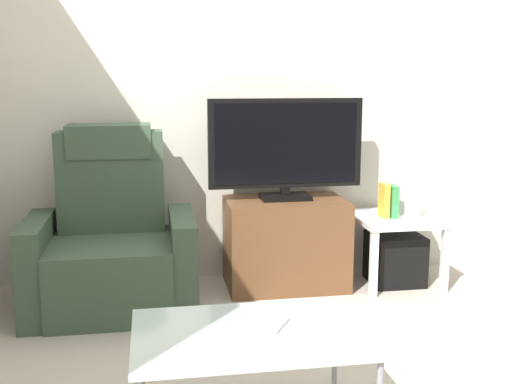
{
  "coord_description": "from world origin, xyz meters",
  "views": [
    {
      "loc": [
        -0.84,
        -3.06,
        1.38
      ],
      "look_at": [
        -0.24,
        0.5,
        0.7
      ],
      "focal_mm": 43.89,
      "sensor_mm": 36.0,
      "label": 1
    }
  ],
  "objects_px": {
    "book_middle": "(392,201)",
    "coffee_table": "(251,337)",
    "television": "(286,146)",
    "subwoofer_box": "(395,258)",
    "tv_stand": "(285,243)",
    "side_table": "(396,227)",
    "cell_phone": "(275,325)",
    "recliner_armchair": "(112,246)",
    "book_leftmost": "(384,200)",
    "game_console": "(410,196)"
  },
  "relations": [
    {
      "from": "tv_stand",
      "to": "subwoofer_box",
      "type": "xyz_separation_m",
      "value": [
        0.74,
        -0.06,
        -0.13
      ]
    },
    {
      "from": "television",
      "to": "subwoofer_box",
      "type": "xyz_separation_m",
      "value": [
        0.74,
        -0.08,
        -0.76
      ]
    },
    {
      "from": "book_leftmost",
      "to": "subwoofer_box",
      "type": "bearing_deg",
      "value": 11.31
    },
    {
      "from": "coffee_table",
      "to": "cell_phone",
      "type": "height_order",
      "value": "cell_phone"
    },
    {
      "from": "cell_phone",
      "to": "tv_stand",
      "type": "bearing_deg",
      "value": 107.25
    },
    {
      "from": "tv_stand",
      "to": "side_table",
      "type": "bearing_deg",
      "value": -4.58
    },
    {
      "from": "book_middle",
      "to": "coffee_table",
      "type": "relative_size",
      "value": 0.24
    },
    {
      "from": "book_middle",
      "to": "coffee_table",
      "type": "distance_m",
      "value": 1.99
    },
    {
      "from": "tv_stand",
      "to": "subwoofer_box",
      "type": "relative_size",
      "value": 2.32
    },
    {
      "from": "subwoofer_box",
      "to": "game_console",
      "type": "bearing_deg",
      "value": 6.34
    },
    {
      "from": "recliner_armchair",
      "to": "game_console",
      "type": "xyz_separation_m",
      "value": [
        1.93,
        0.12,
        0.21
      ]
    },
    {
      "from": "game_console",
      "to": "cell_phone",
      "type": "xyz_separation_m",
      "value": [
        -1.23,
        -1.58,
        -0.16
      ]
    },
    {
      "from": "tv_stand",
      "to": "side_table",
      "type": "distance_m",
      "value": 0.75
    },
    {
      "from": "book_leftmost",
      "to": "game_console",
      "type": "relative_size",
      "value": 0.87
    },
    {
      "from": "tv_stand",
      "to": "book_leftmost",
      "type": "distance_m",
      "value": 0.7
    },
    {
      "from": "book_middle",
      "to": "book_leftmost",
      "type": "bearing_deg",
      "value": 180.0
    },
    {
      "from": "book_leftmost",
      "to": "game_console",
      "type": "bearing_deg",
      "value": 8.97
    },
    {
      "from": "coffee_table",
      "to": "side_table",
      "type": "bearing_deg",
      "value": 52.37
    },
    {
      "from": "subwoofer_box",
      "to": "cell_phone",
      "type": "xyz_separation_m",
      "value": [
        -1.14,
        -1.57,
        0.26
      ]
    },
    {
      "from": "subwoofer_box",
      "to": "coffee_table",
      "type": "xyz_separation_m",
      "value": [
        -1.24,
        -1.61,
        0.23
      ]
    },
    {
      "from": "game_console",
      "to": "coffee_table",
      "type": "height_order",
      "value": "game_console"
    },
    {
      "from": "tv_stand",
      "to": "coffee_table",
      "type": "xyz_separation_m",
      "value": [
        -0.5,
        -1.67,
        0.1
      ]
    },
    {
      "from": "television",
      "to": "recliner_armchair",
      "type": "xyz_separation_m",
      "value": [
        -1.1,
        -0.19,
        -0.55
      ]
    },
    {
      "from": "television",
      "to": "cell_phone",
      "type": "distance_m",
      "value": 1.77
    },
    {
      "from": "book_middle",
      "to": "coffee_table",
      "type": "xyz_separation_m",
      "value": [
        -1.19,
        -1.59,
        -0.17
      ]
    },
    {
      "from": "book_leftmost",
      "to": "recliner_armchair",
      "type": "bearing_deg",
      "value": -177.0
    },
    {
      "from": "recliner_armchair",
      "to": "coffee_table",
      "type": "xyz_separation_m",
      "value": [
        0.6,
        -1.49,
        0.02
      ]
    },
    {
      "from": "coffee_table",
      "to": "cell_phone",
      "type": "relative_size",
      "value": 6.0
    },
    {
      "from": "television",
      "to": "game_console",
      "type": "relative_size",
      "value": 3.9
    },
    {
      "from": "side_table",
      "to": "subwoofer_box",
      "type": "bearing_deg",
      "value": 45.0
    },
    {
      "from": "book_middle",
      "to": "cell_phone",
      "type": "xyz_separation_m",
      "value": [
        -1.09,
        -1.55,
        -0.14
      ]
    },
    {
      "from": "book_leftmost",
      "to": "book_middle",
      "type": "xyz_separation_m",
      "value": [
        0.05,
        0.0,
        -0.01
      ]
    },
    {
      "from": "book_leftmost",
      "to": "cell_phone",
      "type": "height_order",
      "value": "book_leftmost"
    },
    {
      "from": "tv_stand",
      "to": "game_console",
      "type": "relative_size",
      "value": 3.02
    },
    {
      "from": "subwoofer_box",
      "to": "coffee_table",
      "type": "bearing_deg",
      "value": -127.63
    },
    {
      "from": "television",
      "to": "cell_phone",
      "type": "height_order",
      "value": "television"
    },
    {
      "from": "side_table",
      "to": "game_console",
      "type": "relative_size",
      "value": 2.11
    },
    {
      "from": "subwoofer_box",
      "to": "book_leftmost",
      "type": "height_order",
      "value": "book_leftmost"
    },
    {
      "from": "recliner_armchair",
      "to": "side_table",
      "type": "relative_size",
      "value": 2.0
    },
    {
      "from": "book_leftmost",
      "to": "tv_stand",
      "type": "bearing_deg",
      "value": 172.94
    },
    {
      "from": "book_middle",
      "to": "coffee_table",
      "type": "height_order",
      "value": "book_middle"
    },
    {
      "from": "recliner_armchair",
      "to": "book_leftmost",
      "type": "height_order",
      "value": "recliner_armchair"
    },
    {
      "from": "television",
      "to": "book_middle",
      "type": "distance_m",
      "value": 0.79
    },
    {
      "from": "game_console",
      "to": "side_table",
      "type": "bearing_deg",
      "value": -173.66
    },
    {
      "from": "recliner_armchair",
      "to": "cell_phone",
      "type": "relative_size",
      "value": 7.2
    },
    {
      "from": "side_table",
      "to": "coffee_table",
      "type": "distance_m",
      "value": 2.03
    },
    {
      "from": "tv_stand",
      "to": "television",
      "type": "height_order",
      "value": "television"
    },
    {
      "from": "game_console",
      "to": "cell_phone",
      "type": "height_order",
      "value": "game_console"
    },
    {
      "from": "tv_stand",
      "to": "book_middle",
      "type": "distance_m",
      "value": 0.75
    },
    {
      "from": "tv_stand",
      "to": "cell_phone",
      "type": "height_order",
      "value": "tv_stand"
    }
  ]
}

